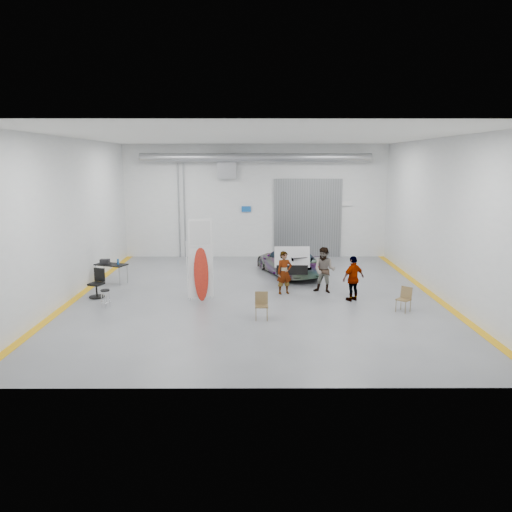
{
  "coord_description": "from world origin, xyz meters",
  "views": [
    {
      "loc": [
        -0.06,
        -18.67,
        5.14
      ],
      "look_at": [
        -0.0,
        0.33,
        1.5
      ],
      "focal_mm": 35.0,
      "sensor_mm": 36.0,
      "label": 1
    }
  ],
  "objects_px": {
    "surfboard_display": "(199,266)",
    "person_b": "(324,270)",
    "folding_chair_far": "(403,304)",
    "person_c": "(353,278)",
    "folding_chair_near": "(262,311)",
    "office_chair": "(97,285)",
    "person_a": "(284,273)",
    "sedan_car": "(288,261)",
    "work_table": "(109,264)",
    "shop_stool": "(106,299)"
  },
  "relations": [
    {
      "from": "person_b",
      "to": "folding_chair_near",
      "type": "height_order",
      "value": "person_b"
    },
    {
      "from": "folding_chair_far",
      "to": "work_table",
      "type": "bearing_deg",
      "value": -156.12
    },
    {
      "from": "person_c",
      "to": "office_chair",
      "type": "height_order",
      "value": "person_c"
    },
    {
      "from": "person_b",
      "to": "person_c",
      "type": "distance_m",
      "value": 1.48
    },
    {
      "from": "folding_chair_far",
      "to": "office_chair",
      "type": "relative_size",
      "value": 0.79
    },
    {
      "from": "person_a",
      "to": "shop_stool",
      "type": "distance_m",
      "value": 6.74
    },
    {
      "from": "shop_stool",
      "to": "office_chair",
      "type": "xyz_separation_m",
      "value": [
        -0.72,
        1.36,
        0.15
      ]
    },
    {
      "from": "sedan_car",
      "to": "person_b",
      "type": "xyz_separation_m",
      "value": [
        1.21,
        -3.18,
        0.28
      ]
    },
    {
      "from": "shop_stool",
      "to": "work_table",
      "type": "relative_size",
      "value": 0.44
    },
    {
      "from": "person_c",
      "to": "surfboard_display",
      "type": "xyz_separation_m",
      "value": [
        -5.72,
        0.05,
        0.47
      ]
    },
    {
      "from": "surfboard_display",
      "to": "office_chair",
      "type": "bearing_deg",
      "value": 157.75
    },
    {
      "from": "folding_chair_far",
      "to": "work_table",
      "type": "relative_size",
      "value": 0.59
    },
    {
      "from": "person_a",
      "to": "office_chair",
      "type": "height_order",
      "value": "person_a"
    },
    {
      "from": "person_c",
      "to": "work_table",
      "type": "relative_size",
      "value": 1.16
    },
    {
      "from": "person_a",
      "to": "work_table",
      "type": "relative_size",
      "value": 1.15
    },
    {
      "from": "surfboard_display",
      "to": "person_b",
      "type": "bearing_deg",
      "value": -3.02
    },
    {
      "from": "person_c",
      "to": "work_table",
      "type": "xyz_separation_m",
      "value": [
        -9.82,
        2.72,
        -0.02
      ]
    },
    {
      "from": "person_b",
      "to": "person_c",
      "type": "xyz_separation_m",
      "value": [
        0.91,
        -1.16,
        -0.06
      ]
    },
    {
      "from": "sedan_car",
      "to": "surfboard_display",
      "type": "height_order",
      "value": "surfboard_display"
    },
    {
      "from": "person_a",
      "to": "folding_chair_near",
      "type": "bearing_deg",
      "value": -124.79
    },
    {
      "from": "folding_chair_far",
      "to": "shop_stool",
      "type": "height_order",
      "value": "folding_chair_far"
    },
    {
      "from": "folding_chair_near",
      "to": "office_chair",
      "type": "xyz_separation_m",
      "value": [
        -6.25,
        2.73,
        0.2
      ]
    },
    {
      "from": "person_a",
      "to": "person_c",
      "type": "distance_m",
      "value": 2.69
    },
    {
      "from": "sedan_car",
      "to": "person_b",
      "type": "height_order",
      "value": "person_b"
    },
    {
      "from": "sedan_car",
      "to": "person_c",
      "type": "distance_m",
      "value": 4.84
    },
    {
      "from": "person_b",
      "to": "surfboard_display",
      "type": "bearing_deg",
      "value": -143.77
    },
    {
      "from": "person_b",
      "to": "folding_chair_near",
      "type": "xyz_separation_m",
      "value": [
        -2.53,
        -3.4,
        -0.63
      ]
    },
    {
      "from": "sedan_car",
      "to": "person_a",
      "type": "bearing_deg",
      "value": 63.19
    },
    {
      "from": "sedan_car",
      "to": "shop_stool",
      "type": "height_order",
      "value": "sedan_car"
    },
    {
      "from": "folding_chair_near",
      "to": "folding_chair_far",
      "type": "relative_size",
      "value": 1.03
    },
    {
      "from": "sedan_car",
      "to": "folding_chair_far",
      "type": "xyz_separation_m",
      "value": [
        3.58,
        -5.77,
        -0.36
      ]
    },
    {
      "from": "surfboard_display",
      "to": "person_a",
      "type": "bearing_deg",
      "value": 0.24
    },
    {
      "from": "office_chair",
      "to": "person_b",
      "type": "bearing_deg",
      "value": 24.52
    },
    {
      "from": "folding_chair_far",
      "to": "work_table",
      "type": "height_order",
      "value": "work_table"
    },
    {
      "from": "person_b",
      "to": "work_table",
      "type": "xyz_separation_m",
      "value": [
        -8.91,
        1.56,
        -0.08
      ]
    },
    {
      "from": "person_c",
      "to": "surfboard_display",
      "type": "distance_m",
      "value": 5.74
    },
    {
      "from": "person_a",
      "to": "person_b",
      "type": "height_order",
      "value": "person_b"
    },
    {
      "from": "person_a",
      "to": "person_c",
      "type": "xyz_separation_m",
      "value": [
        2.5,
        -0.99,
        0.0
      ]
    },
    {
      "from": "work_table",
      "to": "office_chair",
      "type": "height_order",
      "value": "office_chair"
    },
    {
      "from": "shop_stool",
      "to": "work_table",
      "type": "xyz_separation_m",
      "value": [
        -0.86,
        3.6,
        0.51
      ]
    },
    {
      "from": "folding_chair_far",
      "to": "shop_stool",
      "type": "relative_size",
      "value": 1.33
    },
    {
      "from": "office_chair",
      "to": "surfboard_display",
      "type": "bearing_deg",
      "value": 13.86
    },
    {
      "from": "person_c",
      "to": "shop_stool",
      "type": "bearing_deg",
      "value": -26.33
    },
    {
      "from": "folding_chair_near",
      "to": "office_chair",
      "type": "relative_size",
      "value": 0.82
    },
    {
      "from": "person_b",
      "to": "shop_stool",
      "type": "distance_m",
      "value": 8.33
    },
    {
      "from": "person_c",
      "to": "folding_chair_near",
      "type": "xyz_separation_m",
      "value": [
        -3.44,
        -2.24,
        -0.57
      ]
    },
    {
      "from": "person_a",
      "to": "office_chair",
      "type": "bearing_deg",
      "value": 165.33
    },
    {
      "from": "surfboard_display",
      "to": "folding_chair_far",
      "type": "xyz_separation_m",
      "value": [
        7.19,
        -1.48,
        -1.05
      ]
    },
    {
      "from": "sedan_car",
      "to": "shop_stool",
      "type": "relative_size",
      "value": 6.65
    },
    {
      "from": "person_a",
      "to": "folding_chair_far",
      "type": "relative_size",
      "value": 1.95
    }
  ]
}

